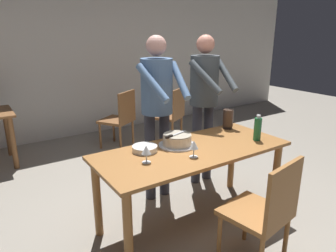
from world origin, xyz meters
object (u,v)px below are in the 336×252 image
Objects in this scene: water_bottle at (258,129)px; plate_stack at (145,149)px; main_dining_table at (193,160)px; wine_glass_near at (194,145)px; person_standing_beside at (204,94)px; chair_near_side at (265,210)px; person_cutting_cake at (157,101)px; background_chair_0 at (120,117)px; wine_glass_far at (146,150)px; cake_on_platter at (177,140)px; hurricane_lamp at (228,119)px; background_chair_1 at (171,113)px; cake_knife at (172,136)px.

plate_stack is at bearing 161.78° from water_bottle.
main_dining_table is 0.29m from wine_glass_near.
main_dining_table is at bearing -135.75° from person_standing_beside.
chair_near_side reaches higher than plate_stack.
person_cutting_cake is 1.73m from background_chair_0.
cake_on_platter is at bearing 22.27° from wine_glass_far.
main_dining_table is at bearing 3.91° from wine_glass_far.
water_bottle is at bearing -48.72° from person_cutting_cake.
background_chair_1 is at bearing 76.36° from hurricane_lamp.
cake_knife reaches higher than cake_on_platter.
cake_on_platter is 2.36× the size of wine_glass_near.
hurricane_lamp is 0.12× the size of person_standing_beside.
person_standing_beside is 1.70m from background_chair_0.
wine_glass_far is at bearing -165.72° from hurricane_lamp.
main_dining_table is 1.03× the size of person_standing_beside.
hurricane_lamp is at bearing 14.28° from wine_glass_far.
person_standing_beside is at bearing 96.97° from hurricane_lamp.
cake_knife is 1.07× the size of water_bottle.
cake_knife is at bearing 97.06° from wine_glass_near.
background_chair_0 reaches higher than wine_glass_near.
plate_stack is 0.44m from wine_glass_near.
background_chair_0 is 1.00× the size of background_chair_1.
plate_stack is 0.25m from wine_glass_far.
water_bottle is 1.02m from person_cutting_cake.
water_bottle is 0.15× the size of person_cutting_cake.
water_bottle is 0.28× the size of background_chair_0.
background_chair_0 reaches higher than plate_stack.
wine_glass_far is 0.16× the size of chair_near_side.
chair_near_side is (0.09, -0.75, -0.15)m from main_dining_table.
wine_glass_near is at bearing -97.02° from cake_on_platter.
hurricane_lamp is at bearing 21.37° from main_dining_table.
hurricane_lamp is at bearing -25.16° from person_cutting_cake.
main_dining_table is at bearing -60.42° from cake_on_platter.
cake_knife is 0.16× the size of person_standing_beside.
cake_on_platter is at bearing -7.84° from plate_stack.
water_bottle is 0.15× the size of person_standing_beside.
background_chair_1 is at bearing 50.17° from plate_stack.
background_chair_0 is (0.21, 2.94, 0.00)m from chair_near_side.
plate_stack is 2.33m from background_chair_1.
main_dining_table is at bearing -119.10° from background_chair_1.
wine_glass_far is at bearing -150.06° from person_standing_beside.
water_bottle is at bearing -6.33° from wine_glass_far.
background_chair_1 is (1.10, 1.37, -0.58)m from person_cutting_cake.
background_chair_0 is at bearing 102.21° from person_standing_beside.
cake_knife is 0.53m from person_cutting_cake.
cake_knife is 1.85× the size of wine_glass_near.
cake_on_platter is 0.32m from plate_stack.
hurricane_lamp reaches higher than wine_glass_near.
hurricane_lamp is 0.23× the size of background_chair_1.
plate_stack reaches higher than main_dining_table.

